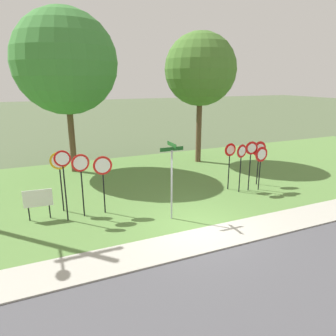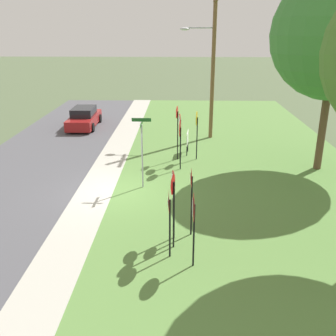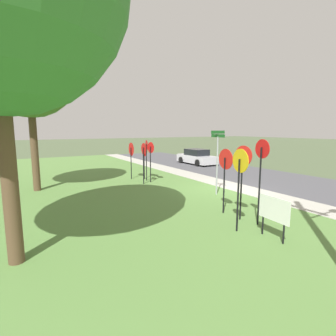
{
  "view_description": "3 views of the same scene",
  "coord_description": "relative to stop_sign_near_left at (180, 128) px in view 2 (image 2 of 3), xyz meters",
  "views": [
    {
      "loc": [
        -5.28,
        -9.22,
        5.44
      ],
      "look_at": [
        0.41,
        3.76,
        1.39
      ],
      "focal_mm": 33.11,
      "sensor_mm": 36.0,
      "label": 1
    },
    {
      "loc": [
        15.14,
        2.82,
        6.72
      ],
      "look_at": [
        0.15,
        2.36,
        1.21
      ],
      "focal_mm": 41.1,
      "sensor_mm": 36.0,
      "label": 2
    },
    {
      "loc": [
        -10.15,
        9.57,
        3.22
      ],
      "look_at": [
        1.59,
        2.74,
        1.19
      ],
      "focal_mm": 27.92,
      "sensor_mm": 36.0,
      "label": 3
    }
  ],
  "objects": [
    {
      "name": "notice_board",
      "position": [
        -1.68,
        0.43,
        -1.07
      ],
      "size": [
        1.1,
        0.12,
        1.25
      ],
      "rotation": [
        0.0,
        0.0,
        -0.08
      ],
      "color": "black",
      "rests_on": "grass_median"
    },
    {
      "name": "stop_sign_far_left",
      "position": [
        -0.73,
        0.88,
        -0.02
      ],
      "size": [
        0.73,
        0.13,
        2.59
      ],
      "rotation": [
        0.0,
        0.0,
        -0.13
      ],
      "color": "black",
      "rests_on": "grass_median"
    },
    {
      "name": "grass_median",
      "position": [
        3.73,
        3.16,
        -1.92
      ],
      "size": [
        44.0,
        12.0,
        0.04
      ],
      "primitive_type": "cube",
      "color": "#567F3D",
      "rests_on": "ground_plane"
    },
    {
      "name": "ground_plane",
      "position": [
        3.73,
        -2.84,
        -1.94
      ],
      "size": [
        160.0,
        160.0,
        0.0
      ],
      "primitive_type": "plane",
      "color": "#4C5B3D"
    },
    {
      "name": "sidewalk_strip",
      "position": [
        3.73,
        -3.64,
        -1.91
      ],
      "size": [
        44.0,
        1.6,
        0.06
      ],
      "primitive_type": "cube",
      "color": "#ADAA9E",
      "rests_on": "ground_plane"
    },
    {
      "name": "stop_sign_near_right",
      "position": [
        0.86,
        0.01,
        -0.11
      ],
      "size": [
        0.77,
        0.11,
        2.46
      ],
      "rotation": [
        0.0,
        0.0,
        -0.05
      ],
      "color": "black",
      "rests_on": "grass_median"
    },
    {
      "name": "utility_pole",
      "position": [
        -5.11,
        1.84,
        3.05
      ],
      "size": [
        2.1,
        2.15,
        9.21
      ],
      "color": "brown",
      "rests_on": "grass_median"
    },
    {
      "name": "parked_hatchback_near",
      "position": [
        -7.76,
        -6.8,
        -1.3
      ],
      "size": [
        4.52,
        1.96,
        1.39
      ],
      "rotation": [
        0.0,
        0.0,
        0.02
      ],
      "color": "maroon",
      "rests_on": "road_asphalt"
    },
    {
      "name": "street_name_post",
      "position": [
        3.19,
        -1.62,
        -0.06
      ],
      "size": [
        0.96,
        0.82,
        3.11
      ],
      "rotation": [
        0.0,
        0.0,
        -0.01
      ],
      "color": "#9EA0A8",
      "rests_on": "grass_median"
    },
    {
      "name": "stop_sign_near_left",
      "position": [
        0.0,
        0.0,
        0.0
      ],
      "size": [
        0.71,
        0.12,
        2.62
      ],
      "rotation": [
        0.0,
        0.0,
        0.11
      ],
      "color": "black",
      "rests_on": "grass_median"
    },
    {
      "name": "stop_sign_far_center",
      "position": [
        -0.66,
        -0.14,
        0.13
      ],
      "size": [
        0.62,
        0.12,
        2.86
      ],
      "rotation": [
        0.0,
        0.0,
        -0.13
      ],
      "color": "black",
      "rests_on": "grass_median"
    },
    {
      "name": "yield_sign_center",
      "position": [
        7.27,
        0.38,
        -0.14
      ],
      "size": [
        0.65,
        0.1,
        2.39
      ],
      "rotation": [
        0.0,
        0.0,
        0.01
      ],
      "color": "black",
      "rests_on": "grass_median"
    },
    {
      "name": "yield_sign_far_left",
      "position": [
        8.1,
        -0.21,
        -0.04
      ],
      "size": [
        0.65,
        0.15,
        2.52
      ],
      "rotation": [
        0.0,
        0.0,
        -0.18
      ],
      "color": "black",
      "rests_on": "grass_median"
    },
    {
      "name": "road_asphalt",
      "position": [
        3.73,
        -7.64,
        -1.94
      ],
      "size": [
        44.0,
        6.4,
        0.01
      ],
      "primitive_type": "cube",
      "color": "#4C4C51",
      "rests_on": "ground_plane"
    },
    {
      "name": "yield_sign_far_right",
      "position": [
        9.11,
        0.39,
        -0.16
      ],
      "size": [
        0.84,
        0.1,
        2.34
      ],
      "rotation": [
        0.0,
        0.0,
        0.02
      ],
      "color": "black",
      "rests_on": "grass_median"
    },
    {
      "name": "yield_sign_near_right",
      "position": [
        7.53,
        -0.2,
        -0.11
      ],
      "size": [
        0.65,
        0.15,
        2.42
      ],
      "rotation": [
        0.0,
        0.0,
        0.19
      ],
      "color": "black",
      "rests_on": "grass_median"
    },
    {
      "name": "yield_sign_near_left",
      "position": [
        8.65,
        -0.31,
        -0.25
      ],
      "size": [
        0.77,
        0.11,
        2.24
      ],
      "rotation": [
        0.0,
        0.0,
        0.04
      ],
      "color": "black",
      "rests_on": "grass_median"
    },
    {
      "name": "oak_tree_left",
      "position": [
        0.52,
        6.91,
        4.41
      ],
      "size": [
        5.78,
        5.78,
        9.22
      ],
      "color": "brown",
      "rests_on": "grass_median"
    }
  ]
}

